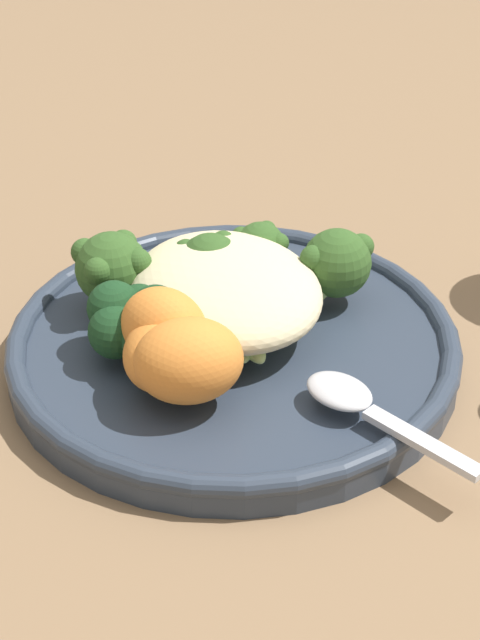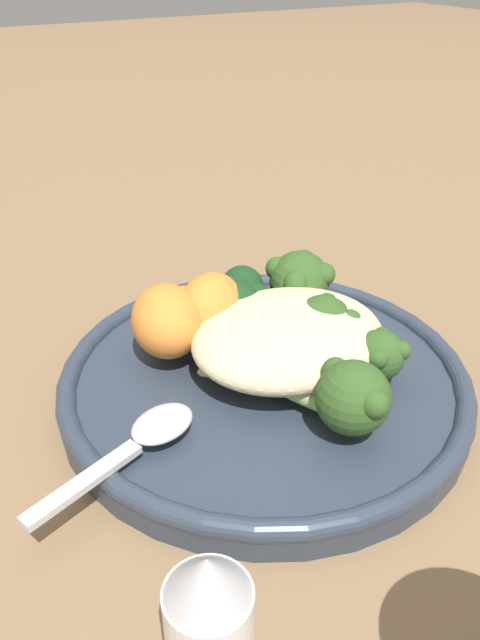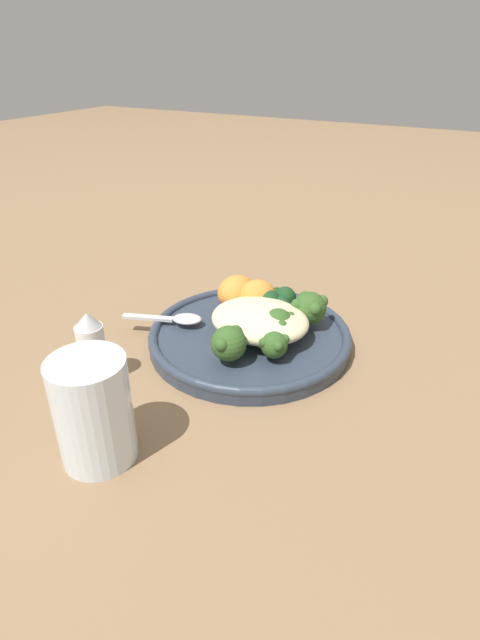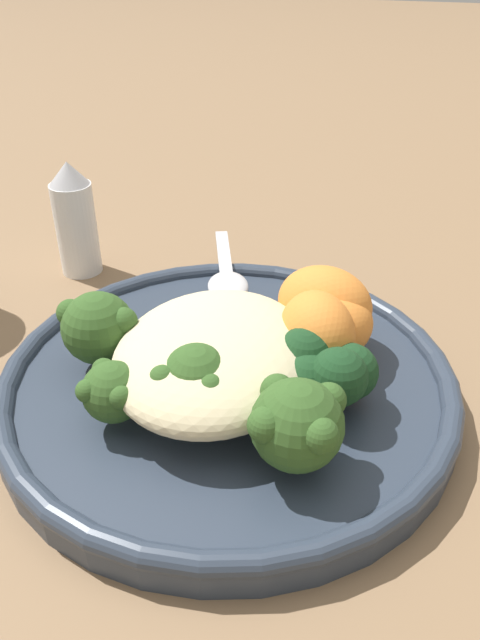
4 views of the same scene
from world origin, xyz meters
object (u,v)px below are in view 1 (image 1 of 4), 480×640
(broccoli_stalk_1, at_px, (256,271))
(broccoli_stalk_2, at_px, (216,278))
(sweet_potato_chunk_2, at_px, (188,361))
(spoon, at_px, (356,402))
(quinoa_mound, at_px, (226,289))
(sweet_potato_chunk_0, at_px, (163,327))
(broccoli_stalk_0, at_px, (328,270))
(plate, at_px, (234,346))
(kale_tuft, at_px, (133,319))
(broccoli_stalk_3, at_px, (132,278))
(sweet_potato_chunk_1, at_px, (165,352))

(broccoli_stalk_1, bearing_deg, broccoli_stalk_2, 131.69)
(sweet_potato_chunk_2, relative_size, spoon, 0.53)
(quinoa_mound, xyz_separation_m, sweet_potato_chunk_0, (0.03, -0.05, 0.00))
(spoon, bearing_deg, broccoli_stalk_0, 139.04)
(broccoli_stalk_0, bearing_deg, sweet_potato_chunk_2, -174.30)
(quinoa_mound, xyz_separation_m, broccoli_stalk_0, (0.01, 0.06, 0.00))
(broccoli_stalk_2, bearing_deg, sweet_potato_chunk_0, 135.19)
(plate, distance_m, kale_tuft, 0.06)
(broccoli_stalk_0, relative_size, sweet_potato_chunk_2, 1.96)
(plate, height_order, broccoli_stalk_3, broccoli_stalk_3)
(quinoa_mound, xyz_separation_m, broccoli_stalk_1, (-0.02, 0.03, -0.01))
(sweet_potato_chunk_2, bearing_deg, sweet_potato_chunk_1, -161.03)
(plate, relative_size, sweet_potato_chunk_2, 4.55)
(sweet_potato_chunk_2, xyz_separation_m, kale_tuft, (-0.05, -0.01, -0.00))
(quinoa_mound, distance_m, broccoli_stalk_1, 0.03)
(sweet_potato_chunk_2, bearing_deg, broccoli_stalk_0, 115.54)
(broccoli_stalk_2, distance_m, broccoli_stalk_3, 0.05)
(quinoa_mound, bearing_deg, plate, -9.30)
(broccoli_stalk_3, relative_size, sweet_potato_chunk_1, 2.05)
(sweet_potato_chunk_2, bearing_deg, kale_tuft, -169.91)
(broccoli_stalk_0, bearing_deg, quinoa_mound, 153.69)
(broccoli_stalk_2, relative_size, sweet_potato_chunk_0, 2.12)
(broccoli_stalk_0, xyz_separation_m, spoon, (0.10, -0.04, -0.01))
(broccoli_stalk_3, bearing_deg, quinoa_mound, -158.91)
(plate, bearing_deg, broccoli_stalk_0, 97.14)
(plate, height_order, broccoli_stalk_2, broccoli_stalk_2)
(broccoli_stalk_1, relative_size, sweet_potato_chunk_2, 2.01)
(broccoli_stalk_1, xyz_separation_m, broccoli_stalk_3, (-0.01, -0.07, 0.01))
(plate, bearing_deg, sweet_potato_chunk_1, -61.88)
(plate, bearing_deg, sweet_potato_chunk_0, -75.92)
(broccoli_stalk_2, xyz_separation_m, sweet_potato_chunk_1, (0.06, -0.05, 0.00))
(broccoli_stalk_2, height_order, sweet_potato_chunk_0, sweet_potato_chunk_0)
(quinoa_mound, height_order, broccoli_stalk_3, broccoli_stalk_3)
(broccoli_stalk_0, relative_size, kale_tuft, 2.06)
(sweet_potato_chunk_0, distance_m, sweet_potato_chunk_2, 0.03)
(broccoli_stalk_0, height_order, sweet_potato_chunk_1, broccoli_stalk_0)
(broccoli_stalk_1, distance_m, sweet_potato_chunk_2, 0.11)
(broccoli_stalk_0, xyz_separation_m, kale_tuft, (-0.00, -0.12, -0.00))
(spoon, bearing_deg, broccoli_stalk_1, 158.46)
(sweet_potato_chunk_1, bearing_deg, broccoli_stalk_2, 136.43)
(quinoa_mound, distance_m, broccoli_stalk_0, 0.06)
(sweet_potato_chunk_1, bearing_deg, spoon, 51.55)
(sweet_potato_chunk_0, relative_size, sweet_potato_chunk_1, 0.92)
(sweet_potato_chunk_1, bearing_deg, plate, 118.12)
(plate, height_order, sweet_potato_chunk_1, sweet_potato_chunk_1)
(sweet_potato_chunk_1, xyz_separation_m, spoon, (0.06, 0.08, -0.01))
(broccoli_stalk_3, distance_m, spoon, 0.15)
(broccoli_stalk_2, height_order, kale_tuft, broccoli_stalk_2)
(sweet_potato_chunk_0, bearing_deg, kale_tuft, -157.31)
(broccoli_stalk_1, relative_size, spoon, 1.07)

